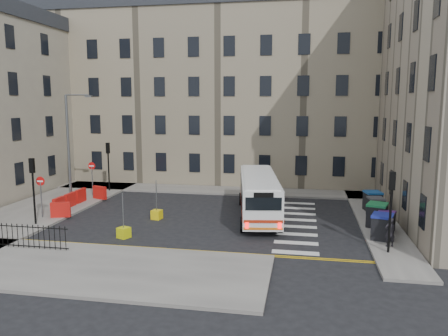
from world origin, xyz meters
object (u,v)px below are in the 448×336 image
(bus, at_px, (259,193))
(pedestrian, at_px, (390,232))
(wheelie_bin_b, at_px, (386,222))
(wheelie_bin_c, at_px, (377,215))
(wheelie_bin_e, at_px, (373,201))
(bollard_chevron, at_px, (124,233))
(wheelie_bin_d, at_px, (376,207))
(streetlamp, at_px, (68,147))
(wheelie_bin_a, at_px, (382,226))
(bollard_yellow, at_px, (157,215))

(bus, xyz_separation_m, pedestrian, (7.42, -5.36, -0.65))
(pedestrian, bearing_deg, wheelie_bin_b, -112.27)
(wheelie_bin_c, bearing_deg, wheelie_bin_e, 104.23)
(wheelie_bin_e, xyz_separation_m, bollard_chevron, (-14.72, -8.51, -0.53))
(bollard_chevron, bearing_deg, wheelie_bin_d, 25.49)
(streetlamp, bearing_deg, bus, -4.78)
(wheelie_bin_e, xyz_separation_m, pedestrian, (-0.26, -7.83, 0.10))
(wheelie_bin_b, distance_m, bollard_chevron, 15.14)
(wheelie_bin_a, xyz_separation_m, bollard_yellow, (-13.77, 2.20, -0.55))
(bollard_chevron, bearing_deg, wheelie_bin_a, 7.88)
(streetlamp, height_order, bollard_chevron, streetlamp)
(bus, distance_m, bollard_chevron, 9.36)
(pedestrian, bearing_deg, bollard_chevron, -13.84)
(pedestrian, relative_size, bollard_chevron, 2.60)
(wheelie_bin_b, distance_m, wheelie_bin_c, 1.09)
(wheelie_bin_e, distance_m, bollard_yellow, 14.86)
(wheelie_bin_d, bearing_deg, bollard_chevron, -163.65)
(wheelie_bin_c, xyz_separation_m, wheelie_bin_e, (0.32, 4.02, -0.03))
(pedestrian, distance_m, bollard_chevron, 14.49)
(streetlamp, relative_size, pedestrian, 5.22)
(wheelie_bin_b, relative_size, wheelie_bin_c, 0.85)
(wheelie_bin_b, relative_size, pedestrian, 0.86)
(wheelie_bin_d, bearing_deg, wheelie_bin_a, -103.86)
(wheelie_bin_b, xyz_separation_m, wheelie_bin_d, (-0.03, 3.55, 0.04))
(bollard_yellow, bearing_deg, streetlamp, 158.70)
(pedestrian, bearing_deg, wheelie_bin_e, -108.47)
(pedestrian, bearing_deg, wheelie_bin_a, -99.13)
(wheelie_bin_e, distance_m, bollard_chevron, 17.01)
(bus, height_order, wheelie_bin_b, bus)
(streetlamp, bearing_deg, bollard_yellow, -21.30)
(streetlamp, relative_size, wheelie_bin_c, 5.14)
(pedestrian, height_order, bollard_yellow, pedestrian)
(bus, relative_size, wheelie_bin_a, 6.82)
(wheelie_bin_e, bearing_deg, wheelie_bin_c, -106.02)
(wheelie_bin_b, height_order, wheelie_bin_e, wheelie_bin_e)
(wheelie_bin_a, distance_m, wheelie_bin_b, 1.55)
(bus, height_order, bollard_chevron, bus)
(bus, height_order, bollard_yellow, bus)
(wheelie_bin_a, xyz_separation_m, wheelie_bin_b, (0.45, 1.48, -0.10))
(streetlamp, xyz_separation_m, wheelie_bin_b, (22.09, -3.79, -3.59))
(wheelie_bin_b, distance_m, pedestrian, 2.80)
(wheelie_bin_d, bearing_deg, wheelie_bin_b, -98.62)
(streetlamp, height_order, wheelie_bin_d, streetlamp)
(wheelie_bin_c, relative_size, bollard_yellow, 2.64)
(bollard_chevron, bearing_deg, streetlamp, 135.43)
(wheelie_bin_e, bearing_deg, streetlamp, 171.85)
(streetlamp, relative_size, wheelie_bin_d, 6.37)
(streetlamp, distance_m, wheelie_bin_e, 22.39)
(wheelie_bin_a, bearing_deg, pedestrian, -65.95)
(bus, bearing_deg, bollard_yellow, -172.93)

